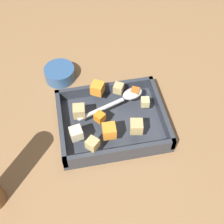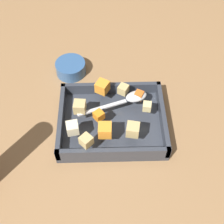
{
  "view_description": "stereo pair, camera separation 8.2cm",
  "coord_description": "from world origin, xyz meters",
  "views": [
    {
      "loc": [
        -0.09,
        -0.5,
        0.72
      ],
      "look_at": [
        0.0,
        -0.02,
        0.06
      ],
      "focal_mm": 49.41,
      "sensor_mm": 36.0,
      "label": 1
    },
    {
      "loc": [
        -0.01,
        -0.51,
        0.72
      ],
      "look_at": [
        0.0,
        -0.02,
        0.06
      ],
      "focal_mm": 49.41,
      "sensor_mm": 36.0,
      "label": 2
    }
  ],
  "objects": [
    {
      "name": "baking_dish",
      "position": [
        0.0,
        -0.02,
        0.02
      ],
      "size": [
        0.29,
        0.23,
        0.05
      ],
      "color": "#333842",
      "rests_on": "ground_plane"
    },
    {
      "name": "carrot_chunk_corner_sw",
      "position": [
        -0.02,
        0.07,
        0.07
      ],
      "size": [
        0.05,
        0.05,
        0.03
      ],
      "primitive_type": "cube",
      "rotation": [
        0.0,
        0.0,
        4.19
      ],
      "color": "orange",
      "rests_on": "baking_dish"
    },
    {
      "name": "carrot_chunk_heap_side",
      "position": [
        -0.02,
        -0.08,
        0.07
      ],
      "size": [
        0.04,
        0.04,
        0.03
      ],
      "primitive_type": "cube",
      "rotation": [
        0.0,
        0.0,
        6.25
      ],
      "color": "orange",
      "rests_on": "baking_dish"
    },
    {
      "name": "potato_chunk_heap_top",
      "position": [
        0.03,
        0.06,
        0.06
      ],
      "size": [
        0.04,
        0.04,
        0.03
      ],
      "primitive_type": "cube",
      "rotation": [
        0.0,
        0.0,
        4.18
      ],
      "color": "tan",
      "rests_on": "baking_dish"
    },
    {
      "name": "potato_chunk_mid_left",
      "position": [
        -0.1,
        -0.07,
        0.07
      ],
      "size": [
        0.04,
        0.04,
        0.03
      ],
      "primitive_type": "cube",
      "rotation": [
        0.0,
        0.0,
        1.75
      ],
      "color": "beige",
      "rests_on": "baking_dish"
    },
    {
      "name": "small_prep_bowl",
      "position": [
        -0.13,
        0.2,
        0.02
      ],
      "size": [
        0.09,
        0.09,
        0.04
      ],
      "primitive_type": "cylinder",
      "color": "#33598C",
      "rests_on": "ground_plane"
    },
    {
      "name": "ground_plane",
      "position": [
        0.0,
        0.0,
        0.0
      ],
      "size": [
        4.0,
        4.0,
        0.0
      ],
      "primitive_type": "plane",
      "color": "#936D47"
    },
    {
      "name": "serving_spoon",
      "position": [
        0.06,
        0.03,
        0.06
      ],
      "size": [
        0.2,
        0.09,
        0.02
      ],
      "rotation": [
        0.0,
        0.0,
        3.47
      ],
      "color": "silver",
      "rests_on": "baking_dish"
    },
    {
      "name": "potato_chunk_near_left",
      "position": [
        -0.07,
        -0.11,
        0.07
      ],
      "size": [
        0.04,
        0.04,
        0.03
      ],
      "primitive_type": "cube",
      "rotation": [
        0.0,
        0.0,
        0.78
      ],
      "color": "tan",
      "rests_on": "baking_dish"
    },
    {
      "name": "carrot_chunk_corner_se",
      "position": [
        0.08,
        0.04,
        0.06
      ],
      "size": [
        0.03,
        0.03,
        0.02
      ],
      "primitive_type": "cube",
      "rotation": [
        0.0,
        0.0,
        2.67
      ],
      "color": "orange",
      "rests_on": "baking_dish"
    },
    {
      "name": "carrot_chunk_far_left",
      "position": [
        -0.03,
        -0.03,
        0.06
      ],
      "size": [
        0.03,
        0.03,
        0.02
      ],
      "primitive_type": "cube",
      "rotation": [
        0.0,
        0.0,
        0.68
      ],
      "color": "orange",
      "rests_on": "baking_dish"
    },
    {
      "name": "potato_chunk_far_right",
      "position": [
        0.05,
        -0.08,
        0.07
      ],
      "size": [
        0.04,
        0.04,
        0.03
      ],
      "primitive_type": "cube",
      "rotation": [
        0.0,
        0.0,
        6.09
      ],
      "color": "tan",
      "rests_on": "baking_dish"
    },
    {
      "name": "potato_chunk_front_center",
      "position": [
        0.1,
        -0.0,
        0.06
      ],
      "size": [
        0.03,
        0.03,
        0.02
      ],
      "primitive_type": "cube",
      "rotation": [
        0.0,
        0.0,
        4.53
      ],
      "color": "#E0CC89",
      "rests_on": "baking_dish"
    },
    {
      "name": "potato_chunk_near_spoon",
      "position": [
        -0.09,
        -0.0,
        0.07
      ],
      "size": [
        0.03,
        0.03,
        0.03
      ],
      "primitive_type": "cube",
      "rotation": [
        0.0,
        0.0,
        6.19
      ],
      "color": "tan",
      "rests_on": "baking_dish"
    }
  ]
}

